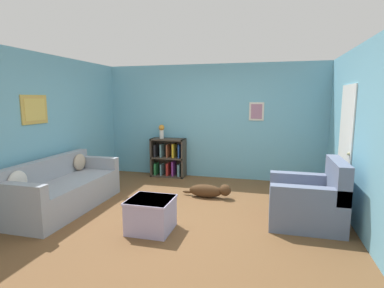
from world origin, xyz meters
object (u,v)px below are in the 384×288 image
Objects in this scene: couch at (63,190)px; vase at (162,131)px; coffee_table at (151,214)px; bookshelf at (169,158)px; dog at (210,191)px; recliner_chair at (310,201)px.

vase is (0.84, 2.44, 0.77)m from couch.
couch is at bearing 166.32° from coffee_table.
bookshelf is 1.83m from dog.
bookshelf reaches higher than coffee_table.
recliner_chair is 1.83m from dog.
coffee_table is at bearing -159.59° from recliner_chair.
bookshelf is at bearing 144.26° from recliner_chair.
coffee_table is (0.73, -2.89, -0.18)m from bookshelf.
coffee_table is 1.87× the size of vase.
couch is at bearing -152.73° from dog.
bookshelf is 0.68m from vase.
coffee_table is 0.65× the size of dog.
recliner_chair is 3.13× the size of vase.
recliner_chair is at bearing -35.74° from bookshelf.
coffee_table is (-2.16, -0.80, -0.10)m from recliner_chair.
coffee_table is (1.74, -0.42, -0.07)m from couch.
vase reaches higher than couch.
recliner_chair reaches higher than coffee_table.
couch is 3.43× the size of coffee_table.
bookshelf reaches higher than dog.
couch is 2.30× the size of bookshelf.
couch is 2.66m from bookshelf.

